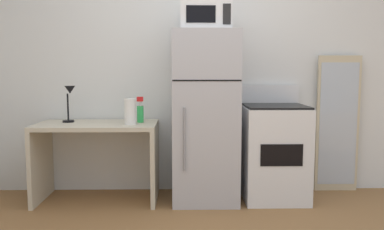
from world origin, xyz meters
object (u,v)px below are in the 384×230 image
desk (98,147)px  refrigerator (205,117)px  spray_bottle (140,112)px  leaning_mirror (338,124)px  desk_lamp (69,98)px  microwave (206,16)px  paper_towel_roll (130,112)px  oven_range (274,152)px

desk → refrigerator: size_ratio=0.70×
spray_bottle → leaning_mirror: leaning_mirror is taller
desk_lamp → microwave: bearing=-4.1°
paper_towel_roll → spray_bottle: size_ratio=0.96×
refrigerator → oven_range: 0.76m
microwave → leaning_mirror: (1.38, 0.29, -1.05)m
paper_towel_roll → microwave: size_ratio=0.52×
microwave → oven_range: (0.67, 0.03, -1.28)m
oven_range → spray_bottle: bearing=178.3°
desk → leaning_mirror: bearing=6.3°
desk → desk_lamp: size_ratio=3.22×
desk_lamp → spray_bottle: desk_lamp is taller
desk → desk_lamp: bearing=165.5°
desk_lamp → refrigerator: (1.30, -0.07, -0.18)m
refrigerator → oven_range: refrigerator is taller
spray_bottle → refrigerator: size_ratio=0.15×
desk → microwave: size_ratio=2.47×
desk → spray_bottle: size_ratio=4.56×
spray_bottle → microwave: size_ratio=0.54×
desk_lamp → refrigerator: size_ratio=0.22×
desk → oven_range: 1.71m
leaning_mirror → desk_lamp: bearing=-175.8°
desk → desk_lamp: (-0.27, 0.07, 0.47)m
microwave → oven_range: bearing=2.9°
desk → microwave: 1.60m
desk → refrigerator: (1.03, -0.00, 0.29)m
desk_lamp → microwave: size_ratio=0.77×
paper_towel_roll → spray_bottle: spray_bottle is taller
spray_bottle → desk_lamp: bearing=178.3°
spray_bottle → leaning_mirror: (2.01, 0.22, -0.15)m
oven_range → leaning_mirror: (0.71, 0.26, 0.23)m
microwave → oven_range: microwave is taller
desk → paper_towel_roll: bearing=-15.7°
refrigerator → oven_range: (0.67, 0.01, -0.34)m
desk → spray_bottle: (0.41, 0.05, 0.33)m
refrigerator → microwave: microwave is taller
leaning_mirror → paper_towel_roll: bearing=-170.2°
desk_lamp → oven_range: 2.05m
refrigerator → desk: bearing=179.9°
desk → desk_lamp: 0.55m
desk_lamp → paper_towel_roll: (0.60, -0.16, -0.12)m
spray_bottle → paper_towel_roll: bearing=-118.4°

